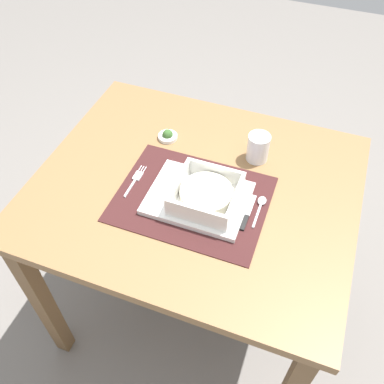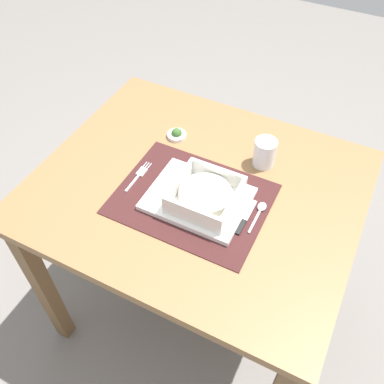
# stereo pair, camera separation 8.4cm
# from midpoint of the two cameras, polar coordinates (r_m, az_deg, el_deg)

# --- Properties ---
(ground_plane) EXTENTS (6.00, 6.00, 0.00)m
(ground_plane) POSITION_cam_midpoint_polar(r_m,az_deg,el_deg) (1.84, -1.08, -14.95)
(ground_plane) COLOR slate
(dining_table) EXTENTS (0.92, 0.78, 0.74)m
(dining_table) POSITION_cam_midpoint_polar(r_m,az_deg,el_deg) (1.30, -1.48, -2.25)
(dining_table) COLOR brown
(dining_table) RESTS_ON ground
(placemat) EXTENTS (0.42, 0.33, 0.00)m
(placemat) POSITION_cam_midpoint_polar(r_m,az_deg,el_deg) (1.18, -2.05, -1.00)
(placemat) COLOR #381919
(placemat) RESTS_ON dining_table
(serving_plate) EXTENTS (0.27, 0.21, 0.02)m
(serving_plate) POSITION_cam_midpoint_polar(r_m,az_deg,el_deg) (1.17, -1.23, -0.93)
(serving_plate) COLOR white
(serving_plate) RESTS_ON placemat
(porridge_bowl) EXTENTS (0.17, 0.17, 0.06)m
(porridge_bowl) POSITION_cam_midpoint_polar(r_m,az_deg,el_deg) (1.14, -0.20, -0.48)
(porridge_bowl) COLOR white
(porridge_bowl) RESTS_ON serving_plate
(fork) EXTENTS (0.02, 0.13, 0.00)m
(fork) POSITION_cam_midpoint_polar(r_m,az_deg,el_deg) (1.24, -9.57, 1.65)
(fork) COLOR silver
(fork) RESTS_ON placemat
(spoon) EXTENTS (0.02, 0.12, 0.01)m
(spoon) POSITION_cam_midpoint_polar(r_m,az_deg,el_deg) (1.17, 7.33, -1.62)
(spoon) COLOR silver
(spoon) RESTS_ON placemat
(butter_knife) EXTENTS (0.01, 0.13, 0.01)m
(butter_knife) POSITION_cam_midpoint_polar(r_m,az_deg,el_deg) (1.14, 5.42, -3.14)
(butter_knife) COLOR black
(butter_knife) RESTS_ON placemat
(drinking_glass) EXTENTS (0.07, 0.07, 0.09)m
(drinking_glass) POSITION_cam_midpoint_polar(r_m,az_deg,el_deg) (1.28, 7.05, 5.80)
(drinking_glass) COLOR white
(drinking_glass) RESTS_ON dining_table
(condiment_saucer) EXTENTS (0.06, 0.06, 0.03)m
(condiment_saucer) POSITION_cam_midpoint_polar(r_m,az_deg,el_deg) (1.36, -5.10, 7.54)
(condiment_saucer) COLOR white
(condiment_saucer) RESTS_ON dining_table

